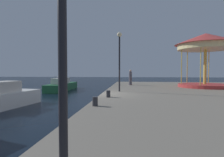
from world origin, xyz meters
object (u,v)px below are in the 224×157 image
(bollard_north, at_px, (95,101))
(person_near_carousel, at_px, (130,78))
(lamp_post_mid_promenade, at_px, (119,51))
(sailboat_green, at_px, (62,86))
(motorboat_white, at_px, (5,97))
(bollard_south, at_px, (108,94))
(carousel, at_px, (205,47))

(bollard_north, relative_size, person_near_carousel, 0.23)
(lamp_post_mid_promenade, bearing_deg, sailboat_green, 134.19)
(bollard_north, bearing_deg, motorboat_white, 154.68)
(sailboat_green, bearing_deg, bollard_south, -57.07)
(lamp_post_mid_promenade, distance_m, person_near_carousel, 6.98)
(bollard_south, bearing_deg, sailboat_green, 122.93)
(sailboat_green, bearing_deg, motorboat_white, -88.17)
(motorboat_white, relative_size, carousel, 0.86)
(sailboat_green, xyz_separation_m, bollard_north, (6.79, -13.61, 0.42))
(bollard_north, height_order, person_near_carousel, person_near_carousel)
(motorboat_white, bearing_deg, lamp_post_mid_promenade, 21.71)
(lamp_post_mid_promenade, bearing_deg, bollard_south, -98.13)
(motorboat_white, xyz_separation_m, person_near_carousel, (7.97, 9.42, 0.95))
(lamp_post_mid_promenade, distance_m, bollard_north, 6.58)
(sailboat_green, relative_size, person_near_carousel, 4.12)
(sailboat_green, height_order, person_near_carousel, sailboat_green)
(bollard_north, relative_size, bollard_south, 1.00)
(sailboat_green, distance_m, carousel, 16.24)
(motorboat_white, height_order, sailboat_green, sailboat_green)
(motorboat_white, distance_m, bollard_north, 7.15)
(sailboat_green, distance_m, lamp_post_mid_promenade, 11.23)
(motorboat_white, bearing_deg, bollard_north, -25.32)
(carousel, xyz_separation_m, bollard_north, (-8.61, -10.44, -3.61))
(bollard_north, xyz_separation_m, person_near_carousel, (1.51, 12.47, 0.60))
(carousel, xyz_separation_m, bollard_south, (-8.37, -7.70, -3.61))
(bollard_south, relative_size, person_near_carousel, 0.23)
(lamp_post_mid_promenade, bearing_deg, carousel, 29.83)
(sailboat_green, xyz_separation_m, person_near_carousel, (8.30, -1.14, 1.01))
(lamp_post_mid_promenade, height_order, person_near_carousel, lamp_post_mid_promenade)
(motorboat_white, distance_m, bollard_south, 6.72)
(bollard_north, xyz_separation_m, bollard_south, (0.25, 2.74, 0.00))
(motorboat_white, distance_m, sailboat_green, 10.56)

